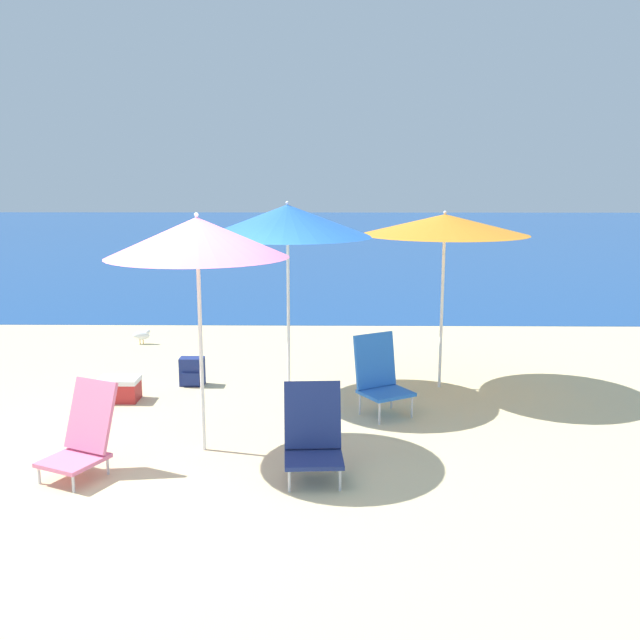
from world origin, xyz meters
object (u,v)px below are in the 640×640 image
(backpack_navy, at_px, (192,372))
(beach_umbrella_blue, at_px, (287,221))
(beach_chair_navy, at_px, (313,435))
(seagull, at_px, (142,335))
(cooler_box, at_px, (119,389))
(beach_umbrella_pink, at_px, (197,238))
(beach_chair_pink, at_px, (83,435))
(beach_umbrella_orange, at_px, (445,225))
(beach_chair_blue, at_px, (380,375))

(backpack_navy, bearing_deg, beach_umbrella_blue, -15.16)
(beach_chair_navy, bearing_deg, seagull, 115.73)
(beach_umbrella_blue, xyz_separation_m, cooler_box, (-1.95, -0.30, -1.92))
(beach_umbrella_pink, bearing_deg, beach_umbrella_blue, 68.69)
(beach_chair_pink, relative_size, cooler_box, 1.72)
(beach_umbrella_pink, relative_size, backpack_navy, 6.40)
(cooler_box, bearing_deg, beach_umbrella_orange, 8.91)
(beach_umbrella_blue, distance_m, beach_chair_blue, 2.05)
(beach_chair_blue, relative_size, backpack_navy, 2.50)
(beach_chair_navy, height_order, cooler_box, beach_chair_navy)
(beach_umbrella_blue, bearing_deg, backpack_navy, 164.84)
(cooler_box, bearing_deg, backpack_navy, 40.93)
(beach_chair_navy, bearing_deg, cooler_box, 134.20)
(beach_umbrella_orange, distance_m, beach_chair_pink, 4.68)
(beach_umbrella_blue, bearing_deg, cooler_box, -171.18)
(beach_umbrella_pink, bearing_deg, cooler_box, 129.78)
(beach_chair_blue, relative_size, beach_chair_pink, 1.09)
(beach_chair_navy, relative_size, backpack_navy, 2.30)
(beach_chair_navy, distance_m, cooler_box, 3.11)
(beach_chair_blue, xyz_separation_m, cooler_box, (-2.99, 0.41, -0.30))
(beach_chair_pink, height_order, cooler_box, beach_chair_pink)
(beach_umbrella_pink, xyz_separation_m, backpack_navy, (-0.52, 2.14, -1.84))
(beach_umbrella_orange, bearing_deg, beach_chair_pink, -142.64)
(beach_umbrella_pink, bearing_deg, seagull, 111.65)
(beach_umbrella_pink, height_order, cooler_box, beach_umbrella_pink)
(beach_umbrella_blue, height_order, backpack_navy, beach_umbrella_blue)
(cooler_box, xyz_separation_m, seagull, (-0.47, 2.84, 0.00))
(beach_chair_blue, distance_m, seagull, 4.75)
(beach_umbrella_orange, distance_m, beach_chair_blue, 2.02)
(seagull, bearing_deg, backpack_navy, -61.35)
(beach_chair_pink, height_order, seagull, beach_chair_pink)
(beach_chair_blue, distance_m, cooler_box, 3.03)
(beach_chair_blue, bearing_deg, beach_umbrella_orange, 20.12)
(beach_umbrella_orange, height_order, beach_umbrella_pink, beach_umbrella_pink)
(beach_umbrella_orange, bearing_deg, cooler_box, -171.09)
(beach_umbrella_orange, xyz_separation_m, beach_umbrella_blue, (-1.84, -0.29, 0.06))
(beach_umbrella_orange, relative_size, beach_umbrella_pink, 0.96)
(beach_umbrella_orange, bearing_deg, beach_chair_blue, -128.95)
(beach_umbrella_pink, bearing_deg, backpack_navy, 103.64)
(beach_umbrella_blue, height_order, beach_chair_pink, beach_umbrella_blue)
(beach_chair_navy, relative_size, cooler_box, 1.72)
(beach_chair_blue, bearing_deg, backpack_navy, 124.29)
(beach_chair_blue, height_order, beach_chair_pink, beach_chair_blue)
(cooler_box, bearing_deg, beach_chair_pink, -81.54)
(beach_umbrella_pink, distance_m, beach_umbrella_blue, 1.94)
(beach_umbrella_orange, height_order, beach_chair_navy, beach_umbrella_orange)
(beach_chair_navy, relative_size, beach_chair_pink, 1.00)
(beach_umbrella_blue, height_order, seagull, beach_umbrella_blue)
(seagull, bearing_deg, beach_umbrella_orange, -27.74)
(backpack_navy, height_order, seagull, backpack_navy)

